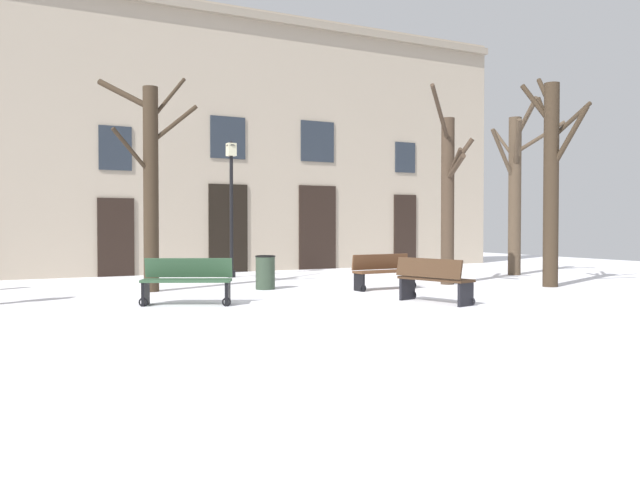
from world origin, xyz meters
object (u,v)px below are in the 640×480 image
object	(u,v)px
tree_left_of_center	(552,177)
tree_center	(150,181)
tree_near_facade	(448,194)
tree_right_of_center	(515,187)
bench_near_lamp	(384,271)
litter_bin	(265,272)
bench_far_corner	(187,281)
bench_facing_shops	(434,280)
streetlamp	(231,194)

from	to	relation	value
tree_left_of_center	tree_center	size ratio (longest dim) A/B	1.03
tree_left_of_center	tree_near_facade	bearing A→B (deg)	137.97
tree_right_of_center	tree_left_of_center	xyz separation A→B (m)	(-1.90, -3.16, 0.04)
tree_near_facade	bench_near_lamp	bearing A→B (deg)	-171.40
litter_bin	tree_near_facade	bearing A→B (deg)	-12.42
bench_far_corner	bench_facing_shops	bearing A→B (deg)	2.05
tree_right_of_center	bench_facing_shops	distance (m)	8.18
tree_near_facade	bench_far_corner	distance (m)	7.31
tree_left_of_center	bench_facing_shops	size ratio (longest dim) A/B	3.21
tree_center	litter_bin	world-z (taller)	tree_center
tree_right_of_center	tree_left_of_center	distance (m)	3.69
tree_center	tree_left_of_center	bearing A→B (deg)	-20.99
tree_center	litter_bin	distance (m)	3.32
tree_right_of_center	bench_near_lamp	size ratio (longest dim) A/B	3.22
tree_right_of_center	streetlamp	bearing A→B (deg)	158.29
tree_center	bench_near_lamp	distance (m)	5.69
tree_near_facade	streetlamp	world-z (taller)	tree_near_facade
tree_right_of_center	tree_near_facade	size ratio (longest dim) A/B	1.08
streetlamp	bench_far_corner	size ratio (longest dim) A/B	2.26
litter_bin	streetlamp	bearing A→B (deg)	82.02
tree_near_facade	bench_near_lamp	size ratio (longest dim) A/B	2.97
streetlamp	bench_near_lamp	bearing A→B (deg)	-68.90
bench_facing_shops	tree_right_of_center	bearing A→B (deg)	-68.83
tree_left_of_center	tree_near_facade	world-z (taller)	tree_left_of_center
tree_near_facade	tree_center	distance (m)	7.23
tree_right_of_center	litter_bin	xyz separation A→B (m)	(-8.27, -0.52, -2.23)
litter_bin	bench_facing_shops	world-z (taller)	bench_facing_shops
bench_facing_shops	bench_far_corner	bearing A→B (deg)	51.72
tree_left_of_center	bench_facing_shops	bearing A→B (deg)	-163.57
litter_bin	bench_near_lamp	xyz separation A→B (m)	(2.41, -1.32, 0.03)
tree_near_facade	bench_facing_shops	distance (m)	4.45
tree_left_of_center	bench_near_lamp	bearing A→B (deg)	161.53
tree_near_facade	streetlamp	size ratio (longest dim) A/B	1.23
streetlamp	litter_bin	xyz separation A→B (m)	(-0.51, -3.61, -1.97)
tree_right_of_center	bench_far_corner	world-z (taller)	tree_right_of_center
streetlamp	litter_bin	world-z (taller)	streetlamp
litter_bin	bench_far_corner	xyz separation A→B (m)	(-2.47, -2.04, 0.06)
bench_facing_shops	litter_bin	bearing A→B (deg)	10.51
tree_left_of_center	bench_near_lamp	size ratio (longest dim) A/B	3.27
bench_far_corner	tree_near_facade	bearing A→B (deg)	35.09
streetlamp	tree_right_of_center	bearing A→B (deg)	-21.71
tree_left_of_center	streetlamp	world-z (taller)	tree_left_of_center
tree_right_of_center	bench_far_corner	bearing A→B (deg)	-166.59
litter_bin	tree_left_of_center	bearing A→B (deg)	-22.56
tree_left_of_center	bench_far_corner	distance (m)	9.12
tree_right_of_center	bench_near_lamp	distance (m)	6.52
tree_left_of_center	litter_bin	distance (m)	7.25
tree_near_facade	bench_far_corner	world-z (taller)	tree_near_facade
bench_facing_shops	bench_far_corner	distance (m)	4.69
tree_right_of_center	bench_far_corner	xyz separation A→B (m)	(-10.73, -2.56, -2.17)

